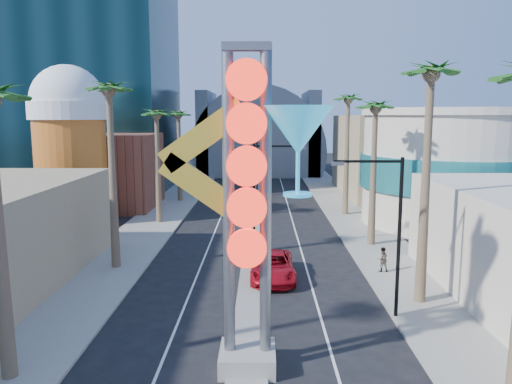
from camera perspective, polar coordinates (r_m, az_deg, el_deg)
name	(u,v)px	position (r m, az deg, el deg)	size (l,w,h in m)	color
sidewalk_west	(165,212)	(52.46, -10.41, -2.29)	(5.00, 100.00, 0.15)	gray
sidewalk_east	(348,213)	(52.26, 10.51, -2.33)	(5.00, 100.00, 0.15)	gray
median	(257,207)	(54.44, 0.07, -1.75)	(1.60, 84.00, 0.15)	gray
brick_filler_west	(109,171)	(56.35, -16.44, 2.29)	(10.00, 10.00, 8.00)	brown
filler_east	(383,155)	(65.58, 14.32, 4.10)	(10.00, 20.00, 10.00)	tan
beer_mug	(70,139)	(48.85, -20.50, 5.69)	(7.00, 7.00, 14.50)	#B25917
turquoise_building	(452,168)	(48.99, 21.54, 2.59)	(16.60, 16.60, 10.60)	beige
canopy	(259,148)	(87.72, 0.30, 5.01)	(22.00, 16.00, 22.00)	slate
neon_sign	(269,186)	(18.69, 1.47, 0.64)	(6.53, 2.60, 12.55)	gray
streetlight_0	(262,187)	(35.90, 0.65, 0.60)	(3.79, 0.25, 8.00)	black
streetlight_1	(253,159)	(59.76, -0.40, 3.83)	(3.79, 0.25, 8.00)	black
streetlight_2	(390,223)	(24.86, 15.05, -3.43)	(3.45, 0.25, 8.00)	black
palm_1	(109,101)	(32.97, -16.43, 9.90)	(2.40, 2.40, 12.70)	brown
palm_2	(157,121)	(46.53, -11.30, 7.97)	(2.40, 2.40, 11.20)	brown
palm_3	(178,120)	(58.33, -8.86, 8.14)	(2.40, 2.40, 11.20)	brown
palm_5	(430,89)	(26.94, 19.31, 11.07)	(2.40, 2.40, 13.20)	brown
palm_6	(375,116)	(38.48, 13.49, 8.46)	(2.40, 2.40, 11.70)	brown
palm_7	(348,107)	(50.27, 10.48, 9.56)	(2.40, 2.40, 12.70)	brown
red_pickup	(272,266)	(30.93, 1.85, -8.47)	(2.67, 5.80, 1.61)	#B80E1A
pedestrian_a	(480,295)	(27.74, 24.27, -10.68)	(0.69, 0.45, 1.88)	gray
pedestrian_b	(382,259)	(32.84, 14.23, -7.47)	(0.77, 0.60, 1.57)	gray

